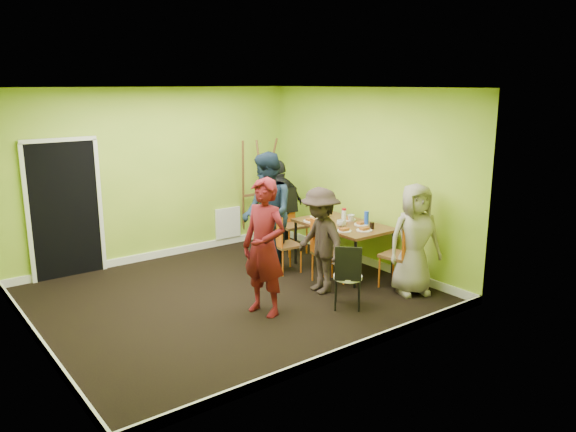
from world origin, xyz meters
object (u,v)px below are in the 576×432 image
(person_left_far, at_px, (267,213))
(person_back_end, at_px, (280,205))
(dining_table, at_px, (343,227))
(chair_bentwood, at_px, (348,274))
(chair_front_end, at_px, (403,250))
(orange_bottle, at_px, (328,219))
(person_standing, at_px, (264,247))
(chair_left_near, at_px, (323,248))
(person_front_end, at_px, (415,239))
(chair_left_far, at_px, (282,240))
(blue_bottle, at_px, (366,218))
(person_left_near, at_px, (320,241))
(chair_back_end, at_px, (286,207))
(easel, at_px, (257,192))
(thermos, at_px, (344,217))

(person_left_far, bearing_deg, person_back_end, 153.68)
(dining_table, height_order, chair_bentwood, chair_bentwood)
(chair_front_end, xyz_separation_m, orange_bottle, (-0.22, 1.36, 0.22))
(dining_table, height_order, person_standing, person_standing)
(chair_left_near, distance_m, person_front_end, 1.30)
(chair_left_far, distance_m, blue_bottle, 1.33)
(dining_table, relative_size, person_left_far, 0.81)
(person_standing, bearing_deg, person_left_near, 82.11)
(chair_left_far, height_order, chair_back_end, chair_back_end)
(blue_bottle, relative_size, person_front_end, 0.14)
(chair_left_far, xyz_separation_m, person_front_end, (0.93, -1.79, 0.26))
(dining_table, distance_m, orange_bottle, 0.28)
(easel, distance_m, blue_bottle, 2.43)
(dining_table, distance_m, person_back_end, 1.53)
(chair_left_near, distance_m, easel, 2.47)
(chair_left_near, height_order, thermos, thermos)
(chair_back_end, xyz_separation_m, person_front_end, (0.18, -2.70, 0.00))
(person_front_end, bearing_deg, person_left_near, 163.01)
(easel, bearing_deg, chair_back_end, -82.56)
(person_back_end, xyz_separation_m, person_front_end, (0.22, -2.83, -0.01))
(chair_back_end, xyz_separation_m, person_back_end, (-0.04, 0.13, 0.02))
(person_standing, relative_size, person_left_far, 0.94)
(chair_back_end, distance_m, person_back_end, 0.14)
(chair_left_far, distance_m, chair_back_end, 1.20)
(chair_left_near, bearing_deg, easel, -178.71)
(easel, bearing_deg, person_front_end, -85.33)
(dining_table, relative_size, person_front_end, 0.97)
(chair_back_end, height_order, person_front_end, person_front_end)
(chair_back_end, bearing_deg, chair_front_end, 96.84)
(person_back_end, height_order, person_front_end, person_back_end)
(person_standing, xyz_separation_m, person_back_end, (1.82, 2.17, -0.08))
(chair_front_end, xyz_separation_m, person_back_end, (-0.22, 2.64, 0.21))
(chair_left_near, xyz_separation_m, person_back_end, (0.53, 1.79, 0.25))
(easel, distance_m, person_front_end, 3.45)
(chair_left_far, distance_m, person_front_end, 2.04)
(person_standing, relative_size, person_back_end, 1.10)
(chair_bentwood, distance_m, person_standing, 1.14)
(blue_bottle, distance_m, person_back_end, 1.82)
(chair_left_far, height_order, thermos, thermos)
(person_standing, bearing_deg, dining_table, 92.11)
(chair_bentwood, bearing_deg, person_left_far, 132.99)
(person_left_far, xyz_separation_m, person_left_near, (0.10, -1.13, -0.19))
(chair_back_end, bearing_deg, chair_bentwood, 72.72)
(person_front_end, bearing_deg, chair_bentwood, -164.22)
(person_back_end, bearing_deg, dining_table, 95.62)
(dining_table, xyz_separation_m, thermos, (-0.03, -0.04, 0.17))
(chair_front_end, bearing_deg, chair_left_far, 111.10)
(person_left_far, height_order, person_back_end, person_left_far)
(person_left_far, bearing_deg, blue_bottle, 71.60)
(thermos, distance_m, person_standing, 1.99)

